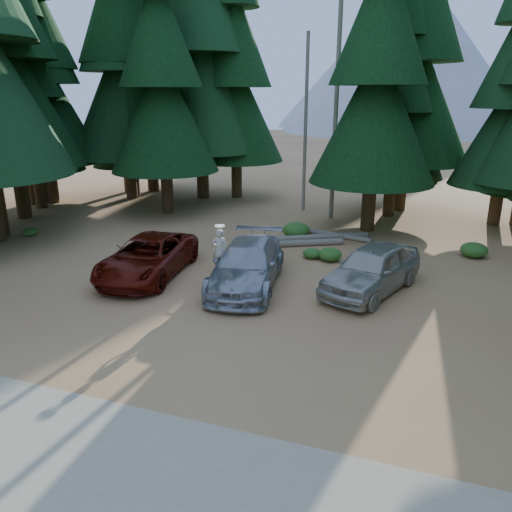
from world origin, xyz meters
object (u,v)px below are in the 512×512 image
object	(u,v)px
red_pickup	(148,257)
silver_minivan_right	(372,269)
log_mid	(339,236)
log_right	(321,237)
frisbee_player	(220,250)
silver_minivan_center	(247,265)
log_left	(299,243)

from	to	relation	value
red_pickup	silver_minivan_right	distance (m)	8.47
red_pickup	silver_minivan_right	bearing A→B (deg)	1.91
silver_minivan_right	log_mid	size ratio (longest dim) A/B	1.52
log_mid	log_right	world-z (taller)	log_right
frisbee_player	silver_minivan_center	bearing A→B (deg)	-172.14
red_pickup	silver_minivan_center	size ratio (longest dim) A/B	0.98
silver_minivan_center	frisbee_player	world-z (taller)	frisbee_player
silver_minivan_center	log_mid	xyz separation A→B (m)	(2.09, 7.38, -0.68)
silver_minivan_center	silver_minivan_right	distance (m)	4.49
silver_minivan_right	frisbee_player	size ratio (longest dim) A/B	2.84
silver_minivan_center	silver_minivan_right	bearing A→B (deg)	3.61
silver_minivan_right	log_right	xyz separation A→B (m)	(-3.08, 5.76, -0.69)
red_pickup	log_left	world-z (taller)	red_pickup
red_pickup	log_right	world-z (taller)	red_pickup
frisbee_player	log_left	bearing A→B (deg)	-116.09
silver_minivan_center	log_mid	distance (m)	7.70
log_left	red_pickup	bearing A→B (deg)	-156.28
log_mid	silver_minivan_center	bearing A→B (deg)	-92.45
silver_minivan_center	frisbee_player	distance (m)	1.13
silver_minivan_center	log_left	world-z (taller)	silver_minivan_center
red_pickup	frisbee_player	world-z (taller)	frisbee_player
log_mid	log_right	xyz separation A→B (m)	(-0.79, -0.62, 0.02)
frisbee_player	log_right	distance (m)	7.52
silver_minivan_right	log_mid	world-z (taller)	silver_minivan_right
silver_minivan_center	log_left	xyz separation A→B (m)	(0.58, 5.46, -0.66)
red_pickup	log_right	distance (m)	8.81
log_mid	silver_minivan_right	bearing A→B (deg)	-56.95
red_pickup	log_right	size ratio (longest dim) A/B	1.16
log_mid	log_right	distance (m)	1.01
log_left	log_mid	distance (m)	2.44
silver_minivan_right	frisbee_player	world-z (taller)	frisbee_player
red_pickup	silver_minivan_right	size ratio (longest dim) A/B	1.11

